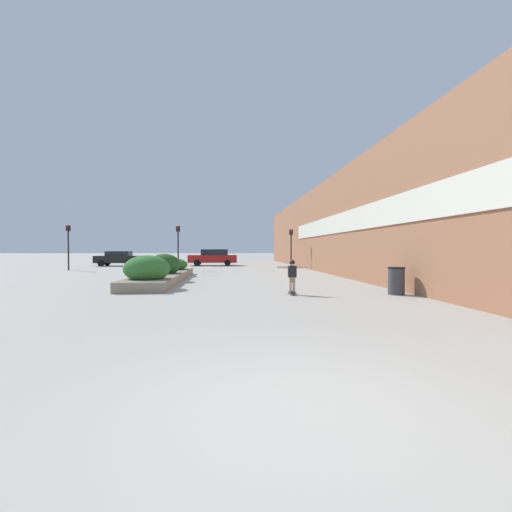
# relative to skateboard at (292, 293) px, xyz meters

# --- Properties ---
(ground_plane) EXTENTS (300.00, 300.00, 0.00)m
(ground_plane) POSITION_rel_skateboard_xyz_m (-1.53, -8.75, -0.07)
(ground_plane) COLOR #ADA89E
(building_wall_right) EXTENTS (0.67, 49.97, 6.34)m
(building_wall_right) POSITION_rel_skateboard_xyz_m (4.61, 11.51, 3.10)
(building_wall_right) COLOR #9E6647
(building_wall_right) RESTS_ON ground_plane
(planter_box) EXTENTS (1.94, 10.24, 1.39)m
(planter_box) POSITION_rel_skateboard_xyz_m (-5.58, 5.56, 0.44)
(planter_box) COLOR gray
(planter_box) RESTS_ON ground_plane
(skateboard) EXTENTS (0.26, 0.69, 0.09)m
(skateboard) POSITION_rel_skateboard_xyz_m (0.00, 0.00, 0.00)
(skateboard) COLOR black
(skateboard) RESTS_ON ground_plane
(skateboarder) EXTENTS (1.07, 0.20, 1.15)m
(skateboarder) POSITION_rel_skateboard_xyz_m (-0.00, -0.00, 0.72)
(skateboarder) COLOR tan
(skateboarder) RESTS_ON skateboard
(trash_bin) EXTENTS (0.60, 0.60, 0.98)m
(trash_bin) POSITION_rel_skateboard_xyz_m (3.71, -0.32, 0.42)
(trash_bin) COLOR #38383D
(trash_bin) RESTS_ON ground_plane
(car_leftmost) EXTENTS (4.02, 1.90, 1.45)m
(car_leftmost) POSITION_rel_skateboard_xyz_m (-13.09, 22.45, 0.69)
(car_leftmost) COLOR black
(car_leftmost) RESTS_ON ground_plane
(car_center_left) EXTENTS (4.79, 1.95, 1.63)m
(car_center_left) POSITION_rel_skateboard_xyz_m (-3.77, 22.42, 0.77)
(car_center_left) COLOR maroon
(car_center_left) RESTS_ON ground_plane
(car_center_right) EXTENTS (4.70, 1.86, 1.49)m
(car_center_right) POSITION_rel_skateboard_xyz_m (10.92, 19.18, 0.73)
(car_center_right) COLOR black
(car_center_right) RESTS_ON ground_plane
(traffic_light_left) EXTENTS (0.28, 0.30, 3.46)m
(traffic_light_left) POSITION_rel_skateboard_xyz_m (-6.18, 15.07, 2.29)
(traffic_light_left) COLOR black
(traffic_light_left) RESTS_ON ground_plane
(traffic_light_right) EXTENTS (0.28, 0.30, 3.27)m
(traffic_light_right) POSITION_rel_skateboard_xyz_m (2.91, 15.82, 2.17)
(traffic_light_right) COLOR black
(traffic_light_right) RESTS_ON ground_plane
(traffic_light_far_left) EXTENTS (0.28, 0.30, 3.50)m
(traffic_light_far_left) POSITION_rel_skateboard_xyz_m (-14.69, 15.64, 2.31)
(traffic_light_far_left) COLOR black
(traffic_light_far_left) RESTS_ON ground_plane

